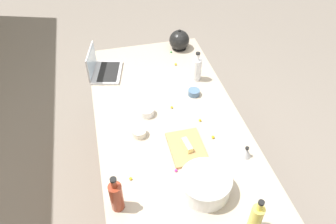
{
  "coord_description": "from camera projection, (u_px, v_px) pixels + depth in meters",
  "views": [
    {
      "loc": [
        -1.58,
        0.38,
        2.46
      ],
      "look_at": [
        0.0,
        0.0,
        0.95
      ],
      "focal_mm": 34.47,
      "sensor_mm": 36.0,
      "label": 1
    }
  ],
  "objects": [
    {
      "name": "ground_plane",
      "position": [
        168.0,
        190.0,
        2.87
      ],
      "size": [
        12.0,
        12.0,
        0.0
      ],
      "primitive_type": "plane",
      "color": "slate"
    },
    {
      "name": "island_counter",
      "position": [
        168.0,
        158.0,
        2.56
      ],
      "size": [
        1.98,
        1.0,
        0.9
      ],
      "color": "brown",
      "rests_on": "ground"
    },
    {
      "name": "laptop",
      "position": [
        102.0,
        69.0,
        2.6
      ],
      "size": [
        0.35,
        0.29,
        0.22
      ],
      "color": "#B7B7BC",
      "rests_on": "island_counter"
    },
    {
      "name": "mixing_bowl_large",
      "position": [
        205.0,
        184.0,
        1.77
      ],
      "size": [
        0.29,
        0.29,
        0.13
      ],
      "color": "white",
      "rests_on": "island_counter"
    },
    {
      "name": "bottle_vinegar",
      "position": [
        197.0,
        69.0,
        2.51
      ],
      "size": [
        0.07,
        0.07,
        0.24
      ],
      "color": "white",
      "rests_on": "island_counter"
    },
    {
      "name": "bottle_soy",
      "position": [
        116.0,
        196.0,
        1.67
      ],
      "size": [
        0.07,
        0.07,
        0.25
      ],
      "color": "maroon",
      "rests_on": "island_counter"
    },
    {
      "name": "bottle_oil",
      "position": [
        256.0,
        218.0,
        1.59
      ],
      "size": [
        0.06,
        0.06,
        0.24
      ],
      "color": "#DBC64C",
      "rests_on": "island_counter"
    },
    {
      "name": "kettle",
      "position": [
        179.0,
        40.0,
        2.86
      ],
      "size": [
        0.21,
        0.18,
        0.2
      ],
      "color": "black",
      "rests_on": "island_counter"
    },
    {
      "name": "cutting_board",
      "position": [
        187.0,
        147.0,
        2.04
      ],
      "size": [
        0.29,
        0.21,
        0.02
      ],
      "primitive_type": "cube",
      "color": "#AD7F4C",
      "rests_on": "island_counter"
    },
    {
      "name": "butter_stick_left",
      "position": [
        187.0,
        145.0,
        2.02
      ],
      "size": [
        0.11,
        0.05,
        0.04
      ],
      "primitive_type": "cube",
      "rotation": [
        0.0,
        0.0,
        0.14
      ],
      "color": "#F4E58C",
      "rests_on": "cutting_board"
    },
    {
      "name": "ramekin_small",
      "position": [
        194.0,
        92.0,
        2.42
      ],
      "size": [
        0.09,
        0.09,
        0.04
      ],
      "primitive_type": "cylinder",
      "color": "slate",
      "rests_on": "island_counter"
    },
    {
      "name": "ramekin_medium",
      "position": [
        139.0,
        133.0,
        2.11
      ],
      "size": [
        0.09,
        0.09,
        0.05
      ],
      "primitive_type": "cylinder",
      "color": "beige",
      "rests_on": "island_counter"
    },
    {
      "name": "ramekin_wide",
      "position": [
        146.0,
        112.0,
        2.26
      ],
      "size": [
        0.11,
        0.11,
        0.05
      ],
      "primitive_type": "cylinder",
      "color": "white",
      "rests_on": "island_counter"
    },
    {
      "name": "kitchen_timer",
      "position": [
        246.0,
        152.0,
        1.98
      ],
      "size": [
        0.07,
        0.07,
        0.08
      ],
      "color": "#B2B2B7",
      "rests_on": "island_counter"
    },
    {
      "name": "candy_0",
      "position": [
        131.0,
        179.0,
        1.86
      ],
      "size": [
        0.02,
        0.02,
        0.02
      ],
      "primitive_type": "sphere",
      "color": "yellow",
      "rests_on": "island_counter"
    },
    {
      "name": "candy_1",
      "position": [
        176.0,
        170.0,
        1.91
      ],
      "size": [
        0.02,
        0.02,
        0.02
      ],
      "primitive_type": "sphere",
      "color": "#CC3399",
      "rests_on": "island_counter"
    },
    {
      "name": "candy_2",
      "position": [
        171.0,
        52.0,
        2.85
      ],
      "size": [
        0.02,
        0.02,
        0.02
      ],
      "primitive_type": "sphere",
      "color": "green",
      "rests_on": "island_counter"
    },
    {
      "name": "candy_4",
      "position": [
        213.0,
        137.0,
        2.1
      ],
      "size": [
        0.02,
        0.02,
        0.02
      ],
      "primitive_type": "sphere",
      "color": "yellow",
      "rests_on": "island_counter"
    },
    {
      "name": "candy_5",
      "position": [
        200.0,
        120.0,
        2.22
      ],
      "size": [
        0.02,
        0.02,
        0.02
      ],
      "primitive_type": "sphere",
      "color": "yellow",
      "rests_on": "island_counter"
    },
    {
      "name": "candy_7",
      "position": [
        172.0,
        107.0,
        2.32
      ],
      "size": [
        0.02,
        0.02,
        0.02
      ],
      "primitive_type": "sphere",
      "color": "yellow",
      "rests_on": "island_counter"
    },
    {
      "name": "candy_8",
      "position": [
        176.0,
        64.0,
        2.71
      ],
      "size": [
        0.02,
        0.02,
        0.02
      ],
      "primitive_type": "sphere",
      "color": "yellow",
      "rests_on": "island_counter"
    }
  ]
}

